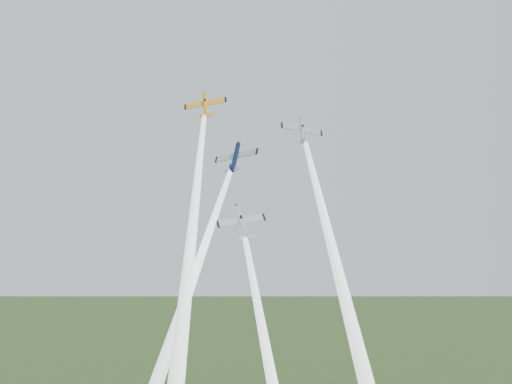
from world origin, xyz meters
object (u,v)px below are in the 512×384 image
plane_yellow (205,105)px  plane_silver_right (302,131)px  plane_navy (235,157)px  plane_silver_low (242,223)px

plane_yellow → plane_silver_right: bearing=-18.1°
plane_navy → plane_silver_right: plane_silver_right is taller
plane_silver_right → plane_silver_low: 20.97m
plane_silver_right → plane_navy: bearing=160.9°
plane_navy → plane_silver_low: size_ratio=1.02×
plane_yellow → plane_navy: size_ratio=0.96×
plane_yellow → plane_navy: 13.55m
plane_navy → plane_silver_right: (12.17, -1.21, 4.69)m
plane_silver_low → plane_silver_right: bearing=14.3°
plane_silver_right → plane_yellow: bearing=146.6°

